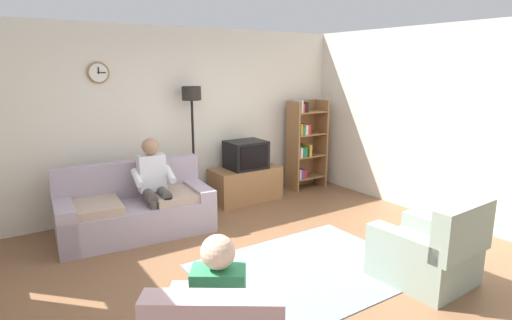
# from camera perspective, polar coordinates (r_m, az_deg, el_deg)

# --- Properties ---
(ground_plane) EXTENTS (12.00, 12.00, 0.00)m
(ground_plane) POSITION_cam_1_polar(r_m,az_deg,el_deg) (4.67, 3.76, -14.62)
(ground_plane) COLOR brown
(back_wall_assembly) EXTENTS (6.20, 0.17, 2.70)m
(back_wall_assembly) POSITION_cam_1_polar(r_m,az_deg,el_deg) (6.52, -10.32, 5.54)
(back_wall_assembly) COLOR silver
(back_wall_assembly) RESTS_ON ground_plane
(right_wall) EXTENTS (0.12, 5.80, 2.70)m
(right_wall) POSITION_cam_1_polar(r_m,az_deg,el_deg) (6.35, 25.12, 4.36)
(right_wall) COLOR silver
(right_wall) RESTS_ON ground_plane
(couch) EXTENTS (1.97, 1.03, 0.90)m
(couch) POSITION_cam_1_polar(r_m,az_deg,el_deg) (5.68, -16.10, -6.56)
(couch) COLOR #A899A8
(couch) RESTS_ON ground_plane
(tv_stand) EXTENTS (1.10, 0.56, 0.54)m
(tv_stand) POSITION_cam_1_polar(r_m,az_deg,el_deg) (6.79, -1.46, -3.29)
(tv_stand) COLOR olive
(tv_stand) RESTS_ON ground_plane
(tv) EXTENTS (0.60, 0.49, 0.44)m
(tv) POSITION_cam_1_polar(r_m,az_deg,el_deg) (6.65, -1.37, 0.73)
(tv) COLOR black
(tv) RESTS_ON tv_stand
(bookshelf) EXTENTS (0.68, 0.36, 1.58)m
(bookshelf) POSITION_cam_1_polar(r_m,az_deg,el_deg) (7.45, 6.55, 2.28)
(bookshelf) COLOR olive
(bookshelf) RESTS_ON ground_plane
(floor_lamp) EXTENTS (0.28, 0.28, 1.85)m
(floor_lamp) POSITION_cam_1_polar(r_m,az_deg,el_deg) (6.25, -8.68, 6.22)
(floor_lamp) COLOR black
(floor_lamp) RESTS_ON ground_plane
(armchair_near_bookshelf) EXTENTS (0.84, 0.92, 0.90)m
(armchair_near_bookshelf) POSITION_cam_1_polar(r_m,az_deg,el_deg) (4.65, 22.32, -11.75)
(armchair_near_bookshelf) COLOR gray
(armchair_near_bookshelf) RESTS_ON ground_plane
(area_rug) EXTENTS (2.20, 1.70, 0.01)m
(area_rug) POSITION_cam_1_polar(r_m,az_deg,el_deg) (4.66, 7.00, -14.64)
(area_rug) COLOR slate
(area_rug) RESTS_ON ground_plane
(person_on_couch) EXTENTS (0.54, 0.56, 1.24)m
(person_on_couch) POSITION_cam_1_polar(r_m,az_deg,el_deg) (5.54, -13.70, -2.75)
(person_on_couch) COLOR silver
(person_on_couch) RESTS_ON ground_plane
(person_in_left_armchair) EXTENTS (0.61, 0.64, 1.12)m
(person_in_left_armchair) POSITION_cam_1_polar(r_m,az_deg,el_deg) (2.94, -4.86, -18.82)
(person_in_left_armchair) COLOR #338C59
(person_in_left_armchair) RESTS_ON ground_plane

